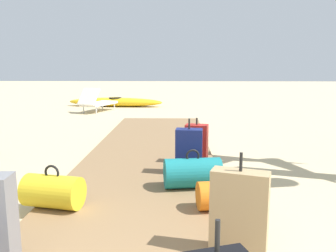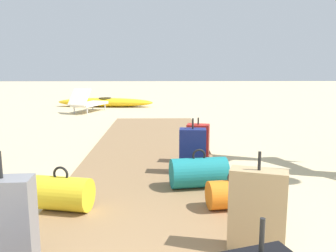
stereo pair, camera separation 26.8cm
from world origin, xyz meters
name	(u,v)px [view 2 (the right image)]	position (x,y,z in m)	size (l,w,h in m)	color
ground_plane	(147,187)	(0.00, 3.54, 0.00)	(60.00, 60.00, 0.00)	#D1BA8C
boardwalk	(149,164)	(0.00, 4.43, 0.04)	(2.03, 8.86, 0.08)	olive
suitcase_grey	(6,229)	(-0.86, 1.50, 0.44)	(0.39, 0.22, 0.89)	slate
suitcase_navy	(193,151)	(0.60, 3.85, 0.38)	(0.37, 0.23, 0.75)	navy
suitcase_tan	(257,211)	(0.92, 1.83, 0.41)	(0.46, 0.30, 0.80)	tan
duffel_bag_teal	(199,172)	(0.63, 3.30, 0.26)	(0.71, 0.45, 0.47)	#197A7F
suitcase_red	(198,143)	(0.73, 4.38, 0.37)	(0.36, 0.27, 0.68)	red
duffel_bag_yellow	(62,193)	(-0.82, 2.66, 0.25)	(0.64, 0.45, 0.45)	gold
duffel_bag_orange	(235,194)	(0.93, 2.67, 0.23)	(0.58, 0.36, 0.40)	orange
lounge_chair	(87,102)	(-2.21, 10.77, 0.33)	(1.09, 1.63, 0.81)	white
kayak	(105,102)	(-1.88, 12.34, 0.17)	(3.62, 1.05, 0.34)	gold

